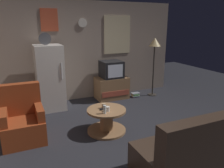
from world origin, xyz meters
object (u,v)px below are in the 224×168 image
(tv_stand, at_px, (112,88))
(mug_ceramic_white, at_px, (108,109))
(book_stack, at_px, (135,95))
(coffee_table, at_px, (106,120))
(mug_ceramic_tan, at_px, (104,106))
(fridge, at_px, (50,78))
(remote_control, at_px, (104,109))
(wine_glass, at_px, (105,109))
(armchair, at_px, (23,121))
(standing_lamp, at_px, (155,47))
(crt_tv, at_px, (111,69))
(couch, at_px, (201,151))

(tv_stand, xyz_separation_m, mug_ceramic_white, (-0.89, -1.81, 0.20))
(mug_ceramic_white, distance_m, book_stack, 2.28)
(tv_stand, height_order, coffee_table, tv_stand)
(coffee_table, distance_m, mug_ceramic_tan, 0.28)
(fridge, xyz_separation_m, mug_ceramic_tan, (0.72, -1.53, -0.27))
(remote_control, height_order, book_stack, remote_control)
(tv_stand, bearing_deg, coffee_table, -116.98)
(mug_ceramic_white, bearing_deg, coffee_table, 78.66)
(mug_ceramic_tan, bearing_deg, book_stack, 43.87)
(wine_glass, relative_size, mug_ceramic_tan, 1.67)
(wine_glass, relative_size, mug_ceramic_white, 1.67)
(remote_control, relative_size, armchair, 0.16)
(tv_stand, distance_m, armchair, 2.68)
(mug_ceramic_white, bearing_deg, wine_glass, -141.06)
(tv_stand, xyz_separation_m, remote_control, (-0.92, -1.69, 0.17))
(book_stack, bearing_deg, standing_lamp, -7.06)
(fridge, bearing_deg, book_stack, -1.53)
(fridge, distance_m, crt_tv, 1.61)
(mug_ceramic_tan, bearing_deg, standing_lamp, 34.47)
(mug_ceramic_tan, bearing_deg, crt_tv, 61.59)
(armchair, distance_m, book_stack, 3.19)
(crt_tv, xyz_separation_m, armchair, (-2.29, -1.39, -0.46))
(standing_lamp, relative_size, mug_ceramic_white, 17.67)
(standing_lamp, distance_m, couch, 3.50)
(wine_glass, bearing_deg, book_stack, 46.70)
(mug_ceramic_tan, xyz_separation_m, couch, (0.72, -1.66, -0.17))
(coffee_table, height_order, armchair, armchair)
(tv_stand, height_order, book_stack, tv_stand)
(wine_glass, bearing_deg, tv_stand, 62.58)
(wine_glass, bearing_deg, coffee_table, 58.37)
(book_stack, bearing_deg, armchair, -157.40)
(crt_tv, xyz_separation_m, book_stack, (0.64, -0.17, -0.74))
(tv_stand, height_order, mug_ceramic_white, tv_stand)
(tv_stand, bearing_deg, mug_ceramic_white, -116.19)
(mug_ceramic_white, xyz_separation_m, couch, (0.72, -1.49, -0.17))
(tv_stand, bearing_deg, mug_ceramic_tan, -118.60)
(wine_glass, xyz_separation_m, mug_ceramic_white, (0.08, 0.07, -0.03))
(fridge, height_order, mug_ceramic_tan, fridge)
(armchair, height_order, couch, armchair)
(mug_ceramic_tan, distance_m, remote_control, 0.07)
(crt_tv, bearing_deg, mug_ceramic_white, -116.01)
(wine_glass, bearing_deg, mug_ceramic_tan, 71.34)
(mug_ceramic_white, bearing_deg, armchair, 163.43)
(crt_tv, bearing_deg, coffee_table, -116.80)
(remote_control, height_order, couch, couch)
(book_stack, bearing_deg, mug_ceramic_tan, -136.13)
(tv_stand, relative_size, mug_ceramic_white, 9.33)
(remote_control, bearing_deg, mug_ceramic_white, -88.31)
(remote_control, distance_m, couch, 1.78)
(mug_ceramic_white, height_order, couch, couch)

